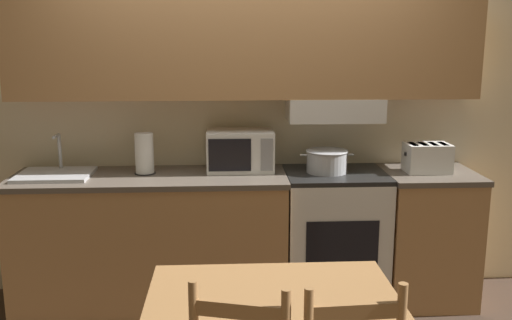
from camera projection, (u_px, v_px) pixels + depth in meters
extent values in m
plane|color=#3D2D23|center=(246.00, 283.00, 4.34)|extent=(16.00, 16.00, 0.00)
cube|color=beige|center=(245.00, 117.00, 4.10)|extent=(5.53, 0.05, 2.55)
cube|color=tan|center=(245.00, 49.00, 3.81)|extent=(3.13, 0.32, 0.66)
cube|color=white|center=(334.00, 109.00, 3.93)|extent=(0.65, 0.34, 0.16)
cube|color=tan|center=(152.00, 243.00, 3.92)|extent=(1.82, 0.59, 0.89)
cube|color=brown|center=(149.00, 178.00, 3.82)|extent=(1.84, 0.61, 0.04)
cube|color=tan|center=(426.00, 238.00, 4.02)|extent=(0.60, 0.59, 0.89)
cube|color=brown|center=(430.00, 174.00, 3.93)|extent=(0.62, 0.61, 0.04)
cube|color=white|center=(334.00, 239.00, 4.00)|extent=(0.68, 0.57, 0.90)
cube|color=black|center=(336.00, 175.00, 3.90)|extent=(0.68, 0.57, 0.03)
cube|color=black|center=(342.00, 244.00, 3.70)|extent=(0.48, 0.01, 0.32)
cylinder|color=black|center=(316.00, 177.00, 3.78)|extent=(0.10, 0.10, 0.01)
cylinder|color=black|center=(362.00, 177.00, 3.80)|extent=(0.10, 0.10, 0.01)
cylinder|color=black|center=(311.00, 170.00, 4.00)|extent=(0.10, 0.10, 0.01)
cylinder|color=black|center=(354.00, 169.00, 4.02)|extent=(0.10, 0.10, 0.01)
cylinder|color=#B7BABF|center=(327.00, 161.00, 3.89)|extent=(0.28, 0.28, 0.15)
torus|color=#B7BABF|center=(327.00, 151.00, 3.88)|extent=(0.29, 0.29, 0.01)
cylinder|color=#B7BABF|center=(304.00, 155.00, 3.87)|extent=(0.05, 0.01, 0.01)
cylinder|color=#B7BABF|center=(350.00, 155.00, 3.89)|extent=(0.05, 0.01, 0.01)
cube|color=white|center=(240.00, 151.00, 3.93)|extent=(0.46, 0.30, 0.28)
cube|color=black|center=(230.00, 155.00, 3.78)|extent=(0.28, 0.01, 0.22)
cube|color=gray|center=(267.00, 155.00, 3.79)|extent=(0.08, 0.01, 0.22)
cube|color=white|center=(427.00, 158.00, 3.89)|extent=(0.29, 0.21, 0.20)
cube|color=black|center=(405.00, 154.00, 3.88)|extent=(0.01, 0.02, 0.02)
cube|color=black|center=(413.00, 144.00, 3.87)|extent=(0.04, 0.15, 0.01)
cube|color=black|center=(423.00, 144.00, 3.87)|extent=(0.04, 0.15, 0.01)
cube|color=black|center=(433.00, 144.00, 3.88)|extent=(0.04, 0.15, 0.01)
cube|color=black|center=(443.00, 144.00, 3.88)|extent=(0.04, 0.15, 0.01)
cube|color=#B7BABF|center=(55.00, 175.00, 3.79)|extent=(0.48, 0.40, 0.02)
cube|color=#4C4F54|center=(54.00, 175.00, 3.77)|extent=(0.41, 0.30, 0.01)
cylinder|color=#B7BABF|center=(60.00, 151.00, 3.90)|extent=(0.02, 0.02, 0.23)
cylinder|color=#B7BABF|center=(56.00, 136.00, 3.82)|extent=(0.02, 0.12, 0.02)
cylinder|color=black|center=(145.00, 173.00, 3.87)|extent=(0.14, 0.14, 0.01)
cylinder|color=white|center=(144.00, 153.00, 3.84)|extent=(0.12, 0.12, 0.27)
cube|color=#9E7042|center=(272.00, 297.00, 2.48)|extent=(1.08, 0.68, 0.04)
cube|color=#9E7042|center=(239.00, 311.00, 2.05)|extent=(0.34, 0.11, 0.06)
cube|color=#9E7042|center=(356.00, 312.00, 2.05)|extent=(0.34, 0.04, 0.06)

